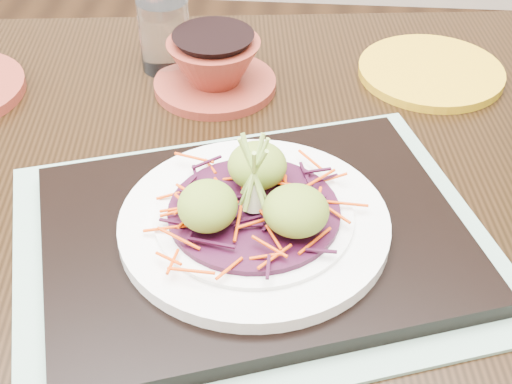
# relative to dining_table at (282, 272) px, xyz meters

# --- Properties ---
(dining_table) EXTENTS (1.29, 0.94, 0.75)m
(dining_table) POSITION_rel_dining_table_xyz_m (0.00, 0.00, 0.00)
(dining_table) COLOR black
(dining_table) RESTS_ON ground
(placemat) EXTENTS (0.50, 0.44, 0.00)m
(placemat) POSITION_rel_dining_table_xyz_m (-0.02, -0.07, 0.10)
(placemat) COLOR #86AD95
(placemat) RESTS_ON dining_table
(serving_tray) EXTENTS (0.43, 0.38, 0.02)m
(serving_tray) POSITION_rel_dining_table_xyz_m (-0.02, -0.07, 0.11)
(serving_tray) COLOR black
(serving_tray) RESTS_ON placemat
(white_plate) EXTENTS (0.24, 0.24, 0.02)m
(white_plate) POSITION_rel_dining_table_xyz_m (-0.02, -0.07, 0.13)
(white_plate) COLOR white
(white_plate) RESTS_ON serving_tray
(cabbage_bed) EXTENTS (0.15, 0.15, 0.01)m
(cabbage_bed) POSITION_rel_dining_table_xyz_m (-0.02, -0.07, 0.14)
(cabbage_bed) COLOR #370B20
(cabbage_bed) RESTS_ON white_plate
(carrot_julienne) EXTENTS (0.18, 0.18, 0.01)m
(carrot_julienne) POSITION_rel_dining_table_xyz_m (-0.02, -0.07, 0.15)
(carrot_julienne) COLOR #D43A03
(carrot_julienne) RESTS_ON cabbage_bed
(guacamole_scoops) EXTENTS (0.13, 0.11, 0.04)m
(guacamole_scoops) POSITION_rel_dining_table_xyz_m (-0.02, -0.07, 0.16)
(guacamole_scoops) COLOR olive
(guacamole_scoops) RESTS_ON cabbage_bed
(scallion_garnish) EXTENTS (0.05, 0.05, 0.08)m
(scallion_garnish) POSITION_rel_dining_table_xyz_m (-0.02, -0.07, 0.18)
(scallion_garnish) COLOR #8AAF46
(scallion_garnish) RESTS_ON cabbage_bed
(water_glass) EXTENTS (0.06, 0.06, 0.09)m
(water_glass) POSITION_rel_dining_table_xyz_m (-0.16, 0.24, 0.14)
(water_glass) COLOR white
(water_glass) RESTS_ON dining_table
(terracotta_bowl_set) EXTENTS (0.19, 0.19, 0.06)m
(terracotta_bowl_set) POSITION_rel_dining_table_xyz_m (-0.09, 0.20, 0.13)
(terracotta_bowl_set) COLOR maroon
(terracotta_bowl_set) RESTS_ON dining_table
(yellow_plate) EXTENTS (0.22, 0.22, 0.01)m
(yellow_plate) POSITION_rel_dining_table_xyz_m (0.17, 0.25, 0.10)
(yellow_plate) COLOR #BC8B14
(yellow_plate) RESTS_ON dining_table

